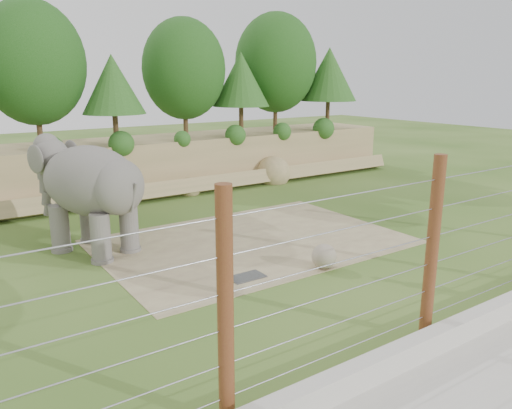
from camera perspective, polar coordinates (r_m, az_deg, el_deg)
ground at (r=14.63m, az=4.46°, el=-7.70°), size 90.00×90.00×0.00m
back_embankment at (r=24.99m, az=-13.01°, el=10.51°), size 30.00×5.52×8.77m
dirt_patch at (r=17.17m, az=-0.50°, el=-4.23°), size 10.00×7.00×0.02m
drain_grate at (r=14.16m, az=-1.06°, el=-8.26°), size 1.00×0.60×0.03m
elephant at (r=16.58m, az=-18.24°, el=0.79°), size 3.54×4.83×3.60m
stone_ball at (r=14.82m, az=7.78°, el=-5.88°), size 0.74×0.74×0.74m
retaining_wall at (r=11.44m, az=20.80°, el=-13.85°), size 26.00×0.35×0.50m
barrier_fence at (r=11.02m, az=19.48°, el=-4.90°), size 20.26×0.26×4.00m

